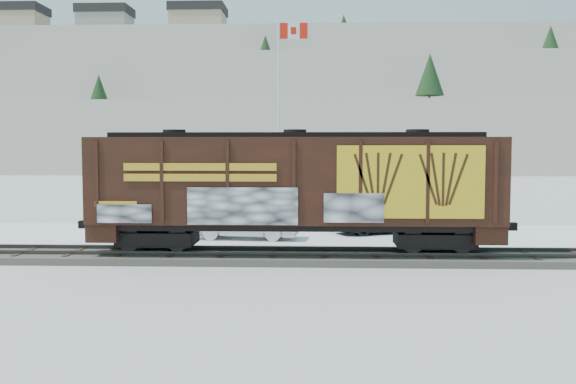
{
  "coord_description": "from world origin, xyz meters",
  "views": [
    {
      "loc": [
        1.58,
        -25.24,
        4.47
      ],
      "look_at": [
        0.44,
        3.0,
        2.5
      ],
      "focal_mm": 40.0,
      "sensor_mm": 36.0,
      "label": 1
    }
  ],
  "objects_px": {
    "car_white": "(246,221)",
    "car_dark": "(380,219)",
    "flagpole": "(280,144)",
    "hopper_railcar": "(295,185)",
    "car_silver": "(191,220)"
  },
  "relations": [
    {
      "from": "flagpole",
      "to": "hopper_railcar",
      "type": "bearing_deg",
      "value": -84.87
    },
    {
      "from": "car_white",
      "to": "car_dark",
      "type": "distance_m",
      "value": 7.19
    },
    {
      "from": "flagpole",
      "to": "car_white",
      "type": "bearing_deg",
      "value": -96.46
    },
    {
      "from": "hopper_railcar",
      "to": "flagpole",
      "type": "bearing_deg",
      "value": 95.13
    },
    {
      "from": "hopper_railcar",
      "to": "car_white",
      "type": "xyz_separation_m",
      "value": [
        -2.57,
        5.6,
        -2.11
      ]
    },
    {
      "from": "hopper_railcar",
      "to": "car_white",
      "type": "distance_m",
      "value": 6.51
    },
    {
      "from": "hopper_railcar",
      "to": "car_dark",
      "type": "height_order",
      "value": "hopper_railcar"
    },
    {
      "from": "car_white",
      "to": "flagpole",
      "type": "bearing_deg",
      "value": -1.46
    },
    {
      "from": "hopper_railcar",
      "to": "car_white",
      "type": "relative_size",
      "value": 3.09
    },
    {
      "from": "flagpole",
      "to": "car_silver",
      "type": "distance_m",
      "value": 10.21
    },
    {
      "from": "flagpole",
      "to": "car_white",
      "type": "height_order",
      "value": "flagpole"
    },
    {
      "from": "car_silver",
      "to": "car_dark",
      "type": "distance_m",
      "value": 9.81
    },
    {
      "from": "hopper_railcar",
      "to": "car_silver",
      "type": "height_order",
      "value": "hopper_railcar"
    },
    {
      "from": "flagpole",
      "to": "car_silver",
      "type": "height_order",
      "value": "flagpole"
    },
    {
      "from": "car_white",
      "to": "car_silver",
      "type": "bearing_deg",
      "value": 65.13
    }
  ]
}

